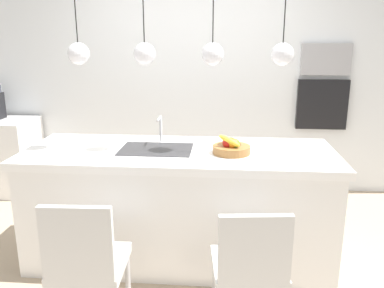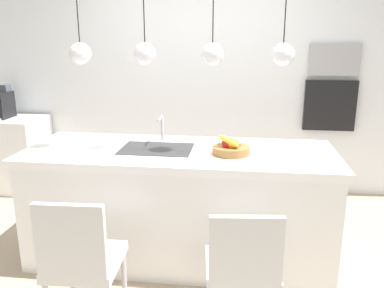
# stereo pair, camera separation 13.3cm
# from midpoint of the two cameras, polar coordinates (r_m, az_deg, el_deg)

# --- Properties ---
(floor) EXTENTS (6.60, 6.60, 0.00)m
(floor) POSITION_cam_midpoint_polar(r_m,az_deg,el_deg) (3.44, -2.87, -15.76)
(floor) COLOR tan
(floor) RESTS_ON ground
(back_wall) EXTENTS (6.00, 0.10, 2.60)m
(back_wall) POSITION_cam_midpoint_polar(r_m,az_deg,el_deg) (4.62, -0.40, 9.34)
(back_wall) COLOR white
(back_wall) RESTS_ON ground
(kitchen_island) EXTENTS (2.42, 0.89, 0.92)m
(kitchen_island) POSITION_cam_midpoint_polar(r_m,az_deg,el_deg) (3.23, -2.98, -8.69)
(kitchen_island) COLOR white
(kitchen_island) RESTS_ON ground
(sink_basin) EXTENTS (0.56, 0.40, 0.02)m
(sink_basin) POSITION_cam_midpoint_polar(r_m,az_deg,el_deg) (3.10, -6.43, -0.86)
(sink_basin) COLOR #2D2D30
(sink_basin) RESTS_ON kitchen_island
(faucet) EXTENTS (0.02, 0.17, 0.22)m
(faucet) POSITION_cam_midpoint_polar(r_m,az_deg,el_deg) (3.27, -5.80, 2.66)
(faucet) COLOR silver
(faucet) RESTS_ON kitchen_island
(fruit_bowl) EXTENTS (0.28, 0.28, 0.16)m
(fruit_bowl) POSITION_cam_midpoint_polar(r_m,az_deg,el_deg) (2.97, 4.43, -0.51)
(fruit_bowl) COLOR #9E6B38
(fruit_bowl) RESTS_ON kitchen_island
(microwave) EXTENTS (0.54, 0.08, 0.34)m
(microwave) POSITION_cam_midpoint_polar(r_m,az_deg,el_deg) (4.63, 17.99, 11.59)
(microwave) COLOR #9E9EA3
(microwave) RESTS_ON back_wall
(oven) EXTENTS (0.56, 0.08, 0.56)m
(oven) POSITION_cam_midpoint_polar(r_m,az_deg,el_deg) (4.68, 17.49, 5.49)
(oven) COLOR black
(oven) RESTS_ON back_wall
(chair_near) EXTENTS (0.44, 0.46, 0.90)m
(chair_near) POSITION_cam_midpoint_polar(r_m,az_deg,el_deg) (2.51, -16.54, -15.94)
(chair_near) COLOR silver
(chair_near) RESTS_ON ground
(chair_middle) EXTENTS (0.45, 0.45, 0.88)m
(chair_middle) POSITION_cam_midpoint_polar(r_m,az_deg,el_deg) (2.37, 6.69, -17.17)
(chair_middle) COLOR silver
(chair_middle) RESTS_ON ground
(pendant_light_left) EXTENTS (0.16, 0.16, 0.76)m
(pendant_light_left) POSITION_cam_midpoint_polar(r_m,az_deg,el_deg) (3.15, -17.30, 12.43)
(pendant_light_left) COLOR silver
(pendant_light_center_left) EXTENTS (0.16, 0.16, 0.76)m
(pendant_light_center_left) POSITION_cam_midpoint_polar(r_m,az_deg,el_deg) (3.00, -8.16, 12.84)
(pendant_light_center_left) COLOR silver
(pendant_light_center_right) EXTENTS (0.16, 0.16, 0.76)m
(pendant_light_center_right) POSITION_cam_midpoint_polar(r_m,az_deg,el_deg) (2.93, 1.67, 12.93)
(pendant_light_center_right) COLOR silver
(pendant_light_right) EXTENTS (0.16, 0.16, 0.76)m
(pendant_light_right) POSITION_cam_midpoint_polar(r_m,az_deg,el_deg) (2.95, 11.68, 12.64)
(pendant_light_right) COLOR silver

